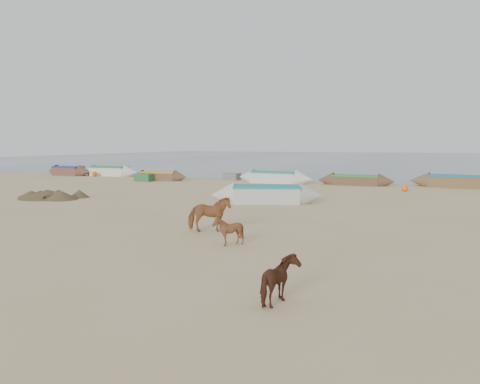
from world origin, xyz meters
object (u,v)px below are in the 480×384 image
Objects in this scene: near_canoe at (266,194)px; calf_front at (228,231)px; calf_right at (281,281)px; cow_adult at (209,214)px.

calf_front is at bearing -97.19° from near_canoe.
near_canoe reaches higher than calf_front.
near_canoe is at bearing 3.36° from calf_right.
calf_right reaches higher than calf_front.
calf_right is (3.06, -4.40, 0.01)m from calf_front.
cow_adult reaches higher than calf_right.
cow_adult is 1.59× the size of calf_right.
cow_adult is 8.21m from near_canoe.
calf_right reaches higher than near_canoe.
cow_adult is 0.26× the size of near_canoe.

